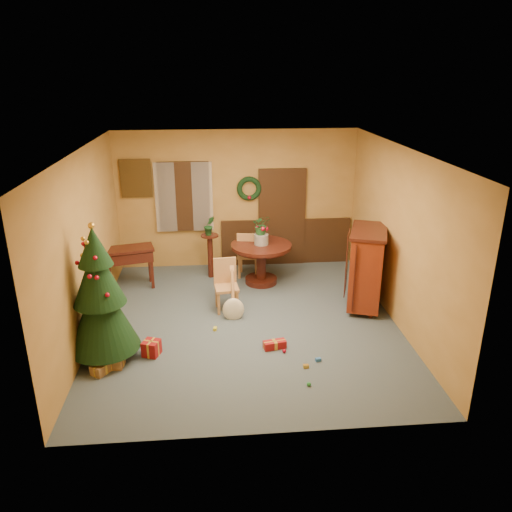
{
  "coord_description": "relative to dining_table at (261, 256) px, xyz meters",
  "views": [
    {
      "loc": [
        -0.51,
        -7.48,
        4.03
      ],
      "look_at": [
        0.19,
        0.4,
        1.06
      ],
      "focal_mm": 35.0,
      "sensor_mm": 36.0,
      "label": 1
    }
  ],
  "objects": [
    {
      "name": "christmas_tree",
      "position": [
        -2.56,
        -2.57,
        0.42
      ],
      "size": [
        1.02,
        1.02,
        2.1
      ],
      "color": "#382111",
      "rests_on": "floor"
    },
    {
      "name": "gift_c",
      "position": [
        -2.56,
        -2.96,
        -0.5
      ],
      "size": [
        0.31,
        0.33,
        0.15
      ],
      "color": "brown",
      "rests_on": "floor"
    },
    {
      "name": "centerpiece_plant",
      "position": [
        0.0,
        0.0,
        0.64
      ],
      "size": [
        0.35,
        0.3,
        0.39
      ],
      "primitive_type": "imported",
      "color": "#1E4C23",
      "rests_on": "urn"
    },
    {
      "name": "toy_e",
      "position": [
        0.34,
        -3.1,
        -0.55
      ],
      "size": [
        0.09,
        0.06,
        0.05
      ],
      "primitive_type": "cube",
      "rotation": [
        0.0,
        0.0,
        0.12
      ],
      "color": "gold",
      "rests_on": "floor"
    },
    {
      "name": "gift_a",
      "position": [
        -2.43,
        -2.82,
        -0.49
      ],
      "size": [
        0.33,
        0.26,
        0.17
      ],
      "color": "brown",
      "rests_on": "floor"
    },
    {
      "name": "toy_c",
      "position": [
        -0.95,
        -1.88,
        -0.55
      ],
      "size": [
        0.07,
        0.09,
        0.05
      ],
      "primitive_type": "cube",
      "rotation": [
        0.0,
        0.0,
        1.35
      ],
      "color": "gold",
      "rests_on": "floor"
    },
    {
      "name": "stand_plant",
      "position": [
        -1.0,
        0.4,
        0.53
      ],
      "size": [
        0.25,
        0.22,
        0.39
      ],
      "primitive_type": "imported",
      "rotation": [
        0.0,
        0.0,
        0.27
      ],
      "color": "#19471E",
      "rests_on": "plant_stand"
    },
    {
      "name": "toy_a",
      "position": [
        0.55,
        -2.94,
        -0.55
      ],
      "size": [
        0.09,
        0.06,
        0.05
      ],
      "primitive_type": "cube",
      "rotation": [
        0.0,
        0.0,
        0.2
      ],
      "color": "#2861AE",
      "rests_on": "floor"
    },
    {
      "name": "chair_near",
      "position": [
        -0.73,
        -1.08,
        -0.08
      ],
      "size": [
        0.44,
        0.44,
        0.93
      ],
      "color": "#A67442",
      "rests_on": "floor"
    },
    {
      "name": "urn",
      "position": [
        0.0,
        0.0,
        0.35
      ],
      "size": [
        0.28,
        0.28,
        0.2
      ],
      "primitive_type": "cylinder",
      "color": "slate",
      "rests_on": "dining_table"
    },
    {
      "name": "toy_d",
      "position": [
        0.09,
        -2.67,
        -0.54
      ],
      "size": [
        0.06,
        0.06,
        0.06
      ],
      "primitive_type": "sphere",
      "color": "#B20B26",
      "rests_on": "floor"
    },
    {
      "name": "chair_far",
      "position": [
        -0.24,
        0.32,
        -0.05
      ],
      "size": [
        0.49,
        0.49,
        0.97
      ],
      "color": "#A67442",
      "rests_on": "floor"
    },
    {
      "name": "dining_table",
      "position": [
        0.0,
        0.0,
        0.0
      ],
      "size": [
        1.19,
        1.19,
        0.82
      ],
      "color": "black",
      "rests_on": "floor"
    },
    {
      "name": "plant_stand",
      "position": [
        -1.0,
        0.4,
        -0.01
      ],
      "size": [
        0.35,
        0.35,
        0.91
      ],
      "color": "black",
      "rests_on": "floor"
    },
    {
      "name": "room_envelope",
      "position": [
        -0.2,
        1.03,
        0.54
      ],
      "size": [
        5.5,
        5.5,
        5.5
      ],
      "color": "#3B4B56",
      "rests_on": "ground"
    },
    {
      "name": "sideboard",
      "position": [
        1.74,
        -1.21,
        0.2
      ],
      "size": [
        0.93,
        1.26,
        1.45
      ],
      "color": "#531609",
      "rests_on": "floor"
    },
    {
      "name": "writing_desk",
      "position": [
        -2.56,
        -0.01,
        0.05
      ],
      "size": [
        1.02,
        0.67,
        0.83
      ],
      "color": "black",
      "rests_on": "floor"
    },
    {
      "name": "gift_b",
      "position": [
        -1.9,
        -2.55,
        -0.46
      ],
      "size": [
        0.3,
        0.3,
        0.24
      ],
      "color": "maroon",
      "rests_on": "floor"
    },
    {
      "name": "toy_b",
      "position": [
        0.3,
        -3.54,
        -0.54
      ],
      "size": [
        0.06,
        0.06,
        0.06
      ],
      "primitive_type": "sphere",
      "color": "#24863A",
      "rests_on": "floor"
    },
    {
      "name": "guitar",
      "position": [
        -0.63,
        -1.5,
        -0.14
      ],
      "size": [
        0.53,
        0.65,
        0.85
      ],
      "primitive_type": null,
      "rotation": [
        -0.49,
        0.0,
        -0.34
      ],
      "color": "beige",
      "rests_on": "floor"
    },
    {
      "name": "gift_d",
      "position": [
        -0.04,
        -2.52,
        -0.51
      ],
      "size": [
        0.37,
        0.21,
        0.12
      ],
      "color": "maroon",
      "rests_on": "floor"
    }
  ]
}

